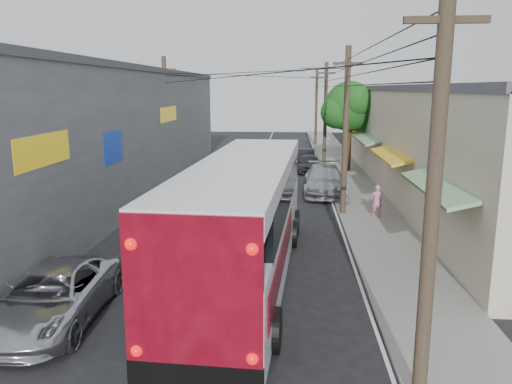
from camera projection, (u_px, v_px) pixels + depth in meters
ground at (178, 345)px, 12.04m from camera, size 120.00×120.00×0.00m
sidewalk at (353, 187)px, 31.10m from camera, size 3.00×80.00×0.12m
building_right at (421, 135)px, 32.10m from camera, size 7.09×40.00×6.25m
building_left at (103, 130)px, 29.46m from camera, size 7.20×36.00×7.25m
utility_poles at (300, 120)px, 30.82m from camera, size 11.80×45.28×8.00m
street_tree at (351, 108)px, 36.00m from camera, size 4.40×4.00×6.60m
coach_bus at (245, 217)px, 16.11m from camera, size 3.69×13.54×3.86m
jeepney at (53, 296)px, 13.12m from camera, size 2.58×5.29×1.45m
parked_suv at (324, 180)px, 29.12m from camera, size 2.55×5.77×1.65m
parked_car_mid at (309, 163)px, 36.74m from camera, size 1.77×3.92×1.31m
parked_car_far at (306, 157)px, 40.03m from camera, size 1.58×3.94×1.27m
pedestrian_near at (377, 201)px, 23.49m from camera, size 0.61×0.46×1.51m
pedestrian_far at (343, 191)px, 26.09m from camera, size 0.72×0.58×1.41m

